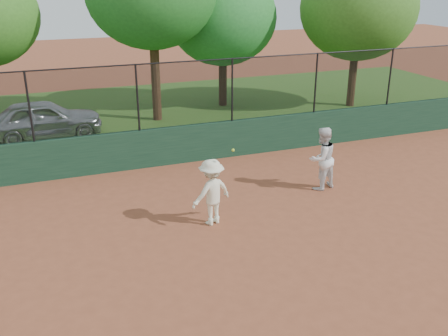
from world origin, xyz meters
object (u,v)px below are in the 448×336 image
object	(u,v)px
tree_3	(223,18)
tree_4	(359,8)
player_main	(212,192)
parked_car	(44,119)
player_second	(322,159)

from	to	relation	value
tree_3	tree_4	size ratio (longest dim) A/B	0.91
player_main	tree_4	size ratio (longest dim) A/B	0.30
parked_car	player_second	world-z (taller)	player_second
parked_car	tree_3	bearing A→B (deg)	-75.43
player_main	tree_4	distance (m)	13.35
parked_car	player_main	bearing A→B (deg)	-158.64
parked_car	tree_4	world-z (taller)	tree_4
tree_3	parked_car	bearing A→B (deg)	-164.56
player_main	tree_3	distance (m)	11.87
player_second	tree_3	distance (m)	10.21
parked_car	tree_4	xyz separation A→B (m)	(13.13, 0.05, 3.54)
parked_car	tree_3	xyz separation A→B (m)	(7.74, 2.14, 3.15)
player_second	tree_4	size ratio (longest dim) A/B	0.27
player_main	tree_3	size ratio (longest dim) A/B	0.33
player_second	tree_3	xyz separation A→B (m)	(0.73, 9.75, 2.95)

